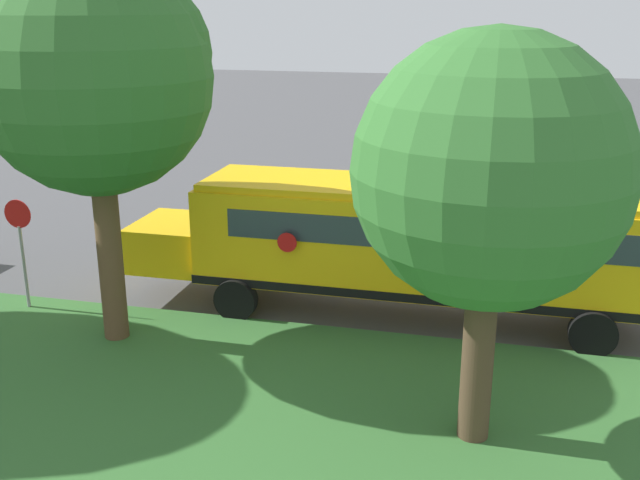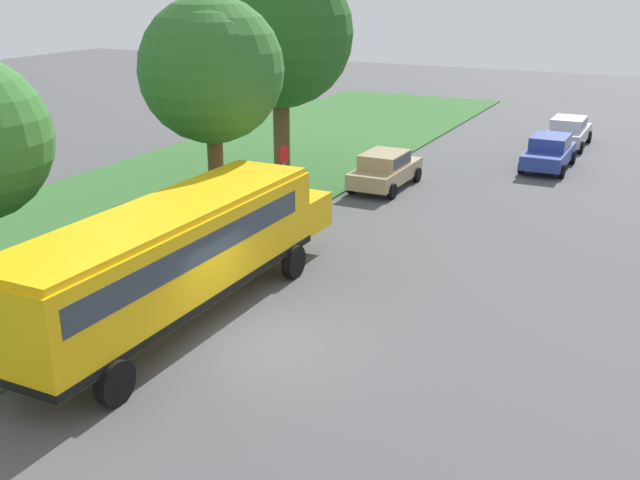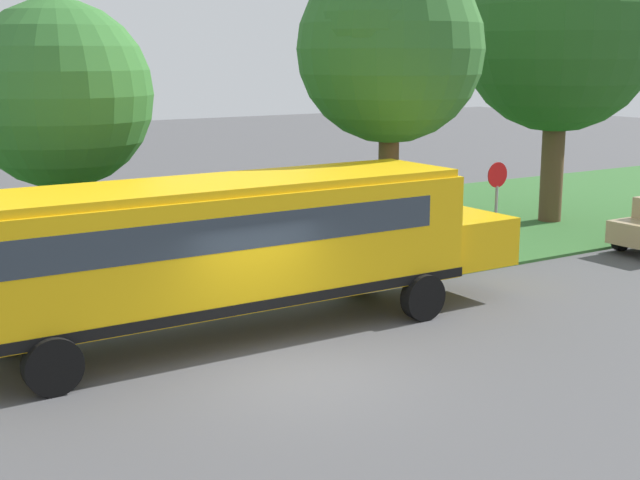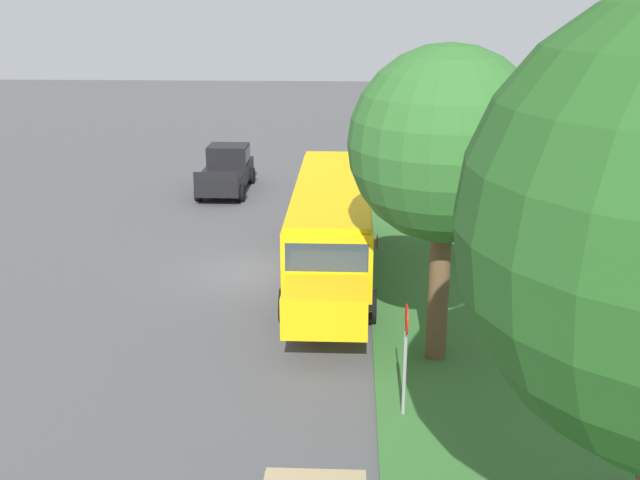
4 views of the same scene
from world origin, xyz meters
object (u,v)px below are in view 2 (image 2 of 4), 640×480
at_px(car_silver_furthest, 568,130).
at_px(stop_sign, 284,172).
at_px(oak_tree_roadside_mid, 211,68).
at_px(oak_tree_far_end, 281,33).
at_px(car_tan_nearest, 385,168).
at_px(school_bus, 177,251).
at_px(car_blue_middle, 549,150).

bearing_deg(car_silver_furthest, stop_sign, -112.86).
height_order(oak_tree_roadside_mid, oak_tree_far_end, oak_tree_far_end).
relative_size(oak_tree_roadside_mid, oak_tree_far_end, 0.85).
distance_m(car_tan_nearest, car_silver_furthest, 13.25).
xyz_separation_m(car_tan_nearest, car_silver_furthest, (5.60, 12.01, 0.00)).
xyz_separation_m(school_bus, oak_tree_roadside_mid, (-2.80, 5.94, 3.84)).
bearing_deg(oak_tree_far_end, car_tan_nearest, -2.28).
bearing_deg(car_blue_middle, car_tan_nearest, -130.27).
distance_m(car_silver_furthest, stop_sign, 19.07).
distance_m(school_bus, oak_tree_roadside_mid, 7.61).
height_order(car_blue_middle, oak_tree_far_end, oak_tree_far_end).
xyz_separation_m(car_tan_nearest, car_blue_middle, (5.60, 6.61, 0.00)).
distance_m(car_tan_nearest, oak_tree_far_end, 7.36).
bearing_deg(car_tan_nearest, car_blue_middle, 49.73).
height_order(car_tan_nearest, car_silver_furthest, same).
relative_size(car_blue_middle, car_silver_furthest, 1.00).
bearing_deg(oak_tree_roadside_mid, school_bus, -64.81).
xyz_separation_m(oak_tree_roadside_mid, stop_sign, (0.92, 3.03, -4.03)).
height_order(car_silver_furthest, oak_tree_roadside_mid, oak_tree_roadside_mid).
relative_size(car_tan_nearest, oak_tree_roadside_mid, 0.55).
bearing_deg(oak_tree_roadside_mid, stop_sign, 73.14).
height_order(car_blue_middle, stop_sign, stop_sign).
bearing_deg(car_tan_nearest, stop_sign, -107.98).
height_order(car_tan_nearest, stop_sign, stop_sign).
xyz_separation_m(car_tan_nearest, oak_tree_far_end, (-5.06, 0.20, 5.34)).
distance_m(school_bus, oak_tree_far_end, 16.18).
relative_size(car_tan_nearest, car_blue_middle, 1.00).
bearing_deg(car_blue_middle, oak_tree_far_end, -148.99).
relative_size(car_blue_middle, stop_sign, 1.61).
bearing_deg(car_silver_furthest, oak_tree_roadside_mid, -112.01).
distance_m(oak_tree_far_end, stop_sign, 7.99).
distance_m(school_bus, stop_sign, 9.17).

